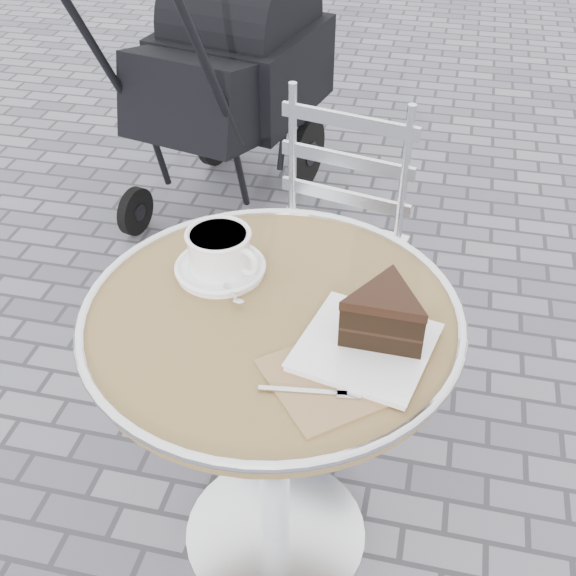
% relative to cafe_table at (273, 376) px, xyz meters
% --- Properties ---
extents(ground, '(80.00, 80.00, 0.00)m').
position_rel_cafe_table_xyz_m(ground, '(0.00, 0.00, -0.57)').
color(ground, slate).
rests_on(ground, ground).
extents(cafe_table, '(0.72, 0.72, 0.74)m').
position_rel_cafe_table_xyz_m(cafe_table, '(0.00, 0.00, 0.00)').
color(cafe_table, silver).
rests_on(cafe_table, ground).
extents(cappuccino_set, '(0.18, 0.20, 0.09)m').
position_rel_cafe_table_xyz_m(cappuccino_set, '(-0.13, 0.10, 0.21)').
color(cappuccino_set, white).
rests_on(cappuccino_set, cafe_table).
extents(cake_plate_set, '(0.33, 0.36, 0.12)m').
position_rel_cafe_table_xyz_m(cake_plate_set, '(0.20, -0.05, 0.22)').
color(cake_plate_set, '#8E6B4E').
rests_on(cake_plate_set, cafe_table).
extents(bistro_chair, '(0.45, 0.45, 0.85)m').
position_rel_cafe_table_xyz_m(bistro_chair, '(0.01, 0.67, -0.04)').
color(bistro_chair, silver).
rests_on(bistro_chair, ground).
extents(baby_stroller, '(0.69, 1.12, 1.09)m').
position_rel_cafe_table_xyz_m(baby_stroller, '(-0.55, 1.52, -0.08)').
color(baby_stroller, black).
rests_on(baby_stroller, ground).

